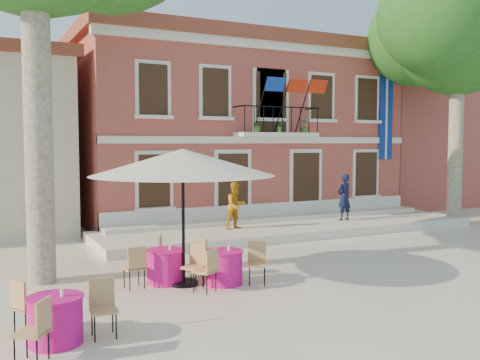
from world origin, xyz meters
name	(u,v)px	position (x,y,z in m)	size (l,w,h in m)	color
ground	(317,263)	(0.00, 0.00, 0.00)	(90.00, 90.00, 0.00)	beige
main_building	(226,130)	(2.00, 9.99, 3.78)	(13.50, 9.59, 7.50)	#AD3E42
neighbor_east	(411,142)	(14.00, 11.00, 3.22)	(9.40, 9.40, 6.40)	#AD3E42
terrace	(293,228)	(2.00, 4.40, 0.15)	(14.00, 3.40, 0.30)	silver
plane_tree_east	(459,28)	(8.74, 3.25, 7.60)	(5.23, 5.23, 10.27)	#A59E84
patio_umbrella	(183,163)	(-3.97, -0.47, 2.76)	(4.12, 4.12, 3.07)	black
pedestrian_navy	(344,197)	(4.27, 4.41, 1.17)	(0.64, 0.42, 1.74)	black
pedestrian_orange	(236,206)	(-0.28, 4.36, 1.09)	(0.77, 0.60, 1.58)	orange
cafe_table_0	(56,317)	(-7.05, -2.91, 0.43)	(1.68, 1.87, 0.95)	#C3126F
cafe_table_1	(224,265)	(-3.14, -0.83, 0.43)	(1.87, 1.65, 0.95)	#C3126F
cafe_table_3	(165,265)	(-4.30, -0.17, 0.43)	(1.71, 1.86, 0.95)	#C3126F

